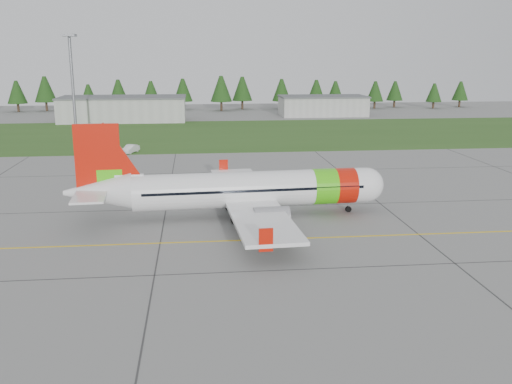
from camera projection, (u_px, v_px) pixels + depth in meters
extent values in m
plane|color=gray|center=(339.00, 268.00, 46.92)|extent=(320.00, 320.00, 0.00)
cylinder|color=white|center=(253.00, 189.00, 61.19)|extent=(25.65, 5.31, 3.82)
sphere|color=white|center=(366.00, 185.00, 63.23)|extent=(3.82, 3.82, 3.82)
cone|color=white|center=(98.00, 192.00, 58.51)|extent=(7.07, 4.22, 3.82)
cube|color=black|center=(369.00, 182.00, 63.20)|extent=(1.71, 2.64, 0.55)
cylinder|color=#46CD0F|center=(324.00, 186.00, 62.44)|extent=(2.77, 4.04, 3.90)
cylinder|color=red|center=(344.00, 186.00, 62.82)|extent=(2.38, 4.02, 3.90)
cube|color=white|center=(249.00, 199.00, 61.36)|extent=(7.23, 31.61, 0.35)
cube|color=red|center=(224.00, 167.00, 76.01)|extent=(1.18, 0.25, 1.96)
cube|color=red|center=(266.00, 240.00, 46.15)|extent=(1.18, 0.25, 1.96)
cylinder|color=gray|center=(254.00, 192.00, 66.89)|extent=(3.64, 2.26, 2.06)
cylinder|color=gray|center=(271.00, 217.00, 56.56)|extent=(3.64, 2.26, 2.06)
cube|color=red|center=(98.00, 160.00, 57.77)|extent=(4.52, 0.62, 7.45)
cube|color=#46CD0F|center=(110.00, 181.00, 58.45)|extent=(2.57, 0.56, 2.35)
cube|color=white|center=(93.00, 190.00, 58.37)|extent=(3.79, 11.43, 0.22)
cylinder|color=slate|center=(348.00, 206.00, 63.47)|extent=(0.18, 0.18, 1.37)
cylinder|color=black|center=(348.00, 209.00, 63.55)|extent=(0.68, 0.31, 0.67)
cylinder|color=slate|center=(236.00, 202.00, 64.08)|extent=(0.22, 0.22, 1.86)
cylinder|color=black|center=(233.00, 206.00, 64.11)|extent=(1.04, 0.50, 1.02)
cylinder|color=slate|center=(243.00, 215.00, 58.82)|extent=(0.22, 0.22, 1.86)
cylinder|color=black|center=(240.00, 220.00, 58.85)|extent=(1.04, 0.50, 1.02)
imported|color=silver|center=(130.00, 141.00, 101.06)|extent=(1.97, 1.93, 4.40)
cube|color=#30561E|center=(247.00, 134.00, 126.15)|extent=(320.00, 50.00, 0.03)
cube|color=gold|center=(318.00, 238.00, 54.64)|extent=(120.00, 0.25, 0.02)
cube|color=#A8A8A3|center=(124.00, 109.00, 149.39)|extent=(32.00, 14.00, 6.00)
cube|color=#A8A8A3|center=(323.00, 106.00, 162.92)|extent=(24.00, 12.00, 5.20)
cylinder|color=slate|center=(74.00, 97.00, 97.28)|extent=(0.50, 0.50, 20.00)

